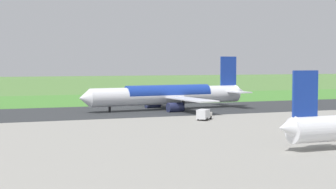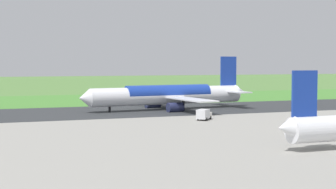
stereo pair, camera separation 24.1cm
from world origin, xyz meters
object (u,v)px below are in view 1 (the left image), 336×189
object	(u,v)px
airliner_main	(169,95)
no_stopping_sign	(196,94)
service_truck_baggage	(204,114)
traffic_cone_orange	(187,98)

from	to	relation	value
airliner_main	no_stopping_sign	size ratio (longest dim) A/B	20.60
service_truck_baggage	traffic_cone_orange	xyz separation A→B (m)	(-26.13, -73.00, -1.13)
airliner_main	service_truck_baggage	world-z (taller)	airliner_main
airliner_main	traffic_cone_orange	size ratio (longest dim) A/B	98.45
service_truck_baggage	traffic_cone_orange	size ratio (longest dim) A/B	10.55
service_truck_baggage	traffic_cone_orange	bearing A→B (deg)	-109.70
service_truck_baggage	no_stopping_sign	bearing A→B (deg)	-112.45
service_truck_baggage	traffic_cone_orange	world-z (taller)	service_truck_baggage
airliner_main	no_stopping_sign	xyz separation A→B (m)	(-28.61, -45.16, -2.79)
airliner_main	service_truck_baggage	distance (m)	29.40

